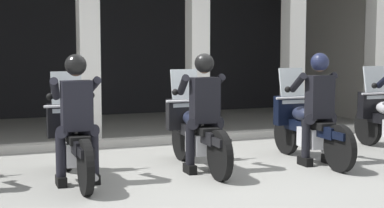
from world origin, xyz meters
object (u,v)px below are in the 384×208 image
at_px(motorcycle_center, 196,132).
at_px(police_officer_right, 318,99).
at_px(motorcycle_left, 73,140).
at_px(police_officer_center, 204,102).
at_px(police_officer_left, 76,108).
at_px(motorcycle_right, 307,127).

relative_size(motorcycle_center, police_officer_right, 1.29).
xyz_separation_m(motorcycle_left, police_officer_center, (1.69, -0.18, 0.44)).
distance_m(police_officer_center, police_officer_right, 1.70).
height_order(police_officer_center, police_officer_right, same).
bearing_deg(police_officer_left, motorcycle_center, 11.94).
bearing_deg(motorcycle_left, motorcycle_center, 2.58).
relative_size(police_officer_center, police_officer_right, 1.00).
distance_m(motorcycle_left, police_officer_center, 1.76).
bearing_deg(police_officer_center, motorcycle_right, 1.42).
relative_size(police_officer_center, motorcycle_right, 0.78).
height_order(motorcycle_center, police_officer_center, police_officer_center).
bearing_deg(motorcycle_center, motorcycle_right, -8.13).
distance_m(motorcycle_left, motorcycle_right, 3.39).
bearing_deg(police_officer_right, police_officer_center, 169.81).
height_order(motorcycle_center, motorcycle_right, same).
relative_size(motorcycle_left, motorcycle_right, 1.00).
xyz_separation_m(police_officer_left, motorcycle_center, (1.70, 0.39, -0.44)).
height_order(police_officer_left, motorcycle_right, police_officer_left).
relative_size(police_officer_left, police_officer_right, 1.00).
bearing_deg(motorcycle_center, police_officer_right, -17.49).
bearing_deg(police_officer_left, motorcycle_right, 3.72).
xyz_separation_m(motorcycle_left, motorcycle_right, (3.39, -0.01, 0.00)).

